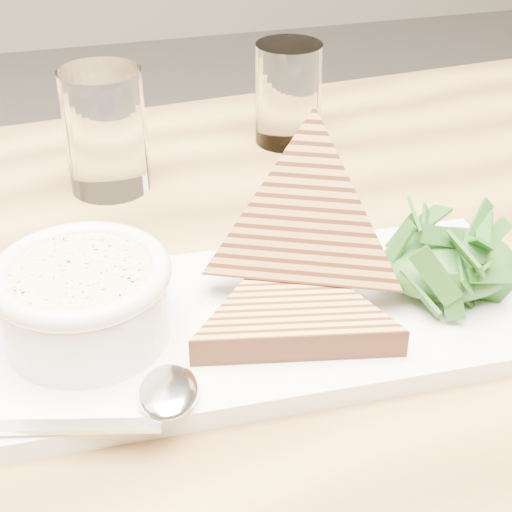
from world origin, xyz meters
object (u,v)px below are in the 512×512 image
object	(u,v)px
table_top	(311,301)
glass_far	(288,94)
glass_near	(105,131)
platter	(264,321)
soup_bowl	(86,309)

from	to	relation	value
table_top	glass_far	xyz separation A→B (m)	(0.06, 0.26, 0.07)
glass_near	glass_far	distance (m)	0.20
platter	glass_near	world-z (taller)	glass_near
platter	glass_far	size ratio (longest dim) A/B	3.78
glass_near	glass_far	size ratio (longest dim) A/B	1.10
platter	soup_bowl	xyz separation A→B (m)	(-0.12, 0.01, 0.03)
table_top	soup_bowl	bearing A→B (deg)	-166.52
soup_bowl	glass_near	size ratio (longest dim) A/B	0.97
glass_near	glass_far	world-z (taller)	glass_near
glass_near	glass_far	bearing A→B (deg)	16.02
table_top	platter	world-z (taller)	platter
platter	soup_bowl	world-z (taller)	soup_bowl
platter	glass_near	bearing A→B (deg)	107.29
table_top	glass_near	size ratio (longest dim) A/B	10.33
platter	glass_near	xyz separation A→B (m)	(-0.08, 0.25, 0.05)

